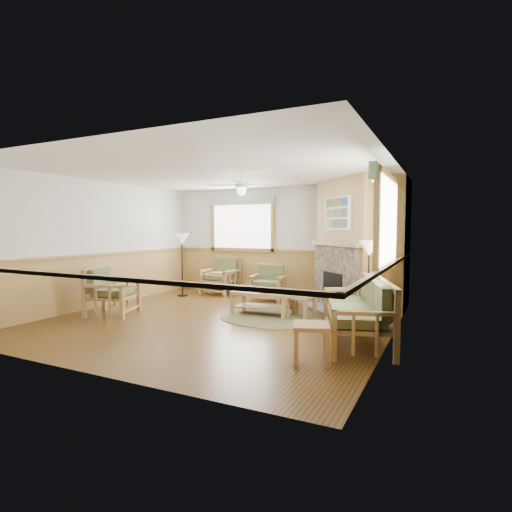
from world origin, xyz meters
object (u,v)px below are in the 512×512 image
at_px(end_table_chairs, 222,283).
at_px(floor_lamp_right, 368,284).
at_px(floor_lamp_left, 182,265).
at_px(armchair_left, 112,291).
at_px(armchair_back_left, 220,276).
at_px(sofa, 356,310).
at_px(armchair_back_right, 268,283).
at_px(end_table_sofa, 311,344).
at_px(coffee_table, 262,303).
at_px(footstool, 301,306).

bearing_deg(end_table_chairs, floor_lamp_right, -25.34).
relative_size(end_table_chairs, floor_lamp_left, 0.36).
distance_m(armchair_left, end_table_chairs, 3.14).
xyz_separation_m(armchair_back_left, end_table_chairs, (0.04, 0.00, -0.17)).
bearing_deg(sofa, end_table_chairs, -144.00).
bearing_deg(armchair_back_right, armchair_left, -134.71).
distance_m(sofa, end_table_sofa, 1.29).
xyz_separation_m(sofa, floor_lamp_right, (0.02, 0.92, 0.27)).
xyz_separation_m(armchair_left, end_table_chairs, (0.65, 3.06, -0.18)).
height_order(coffee_table, floor_lamp_left, floor_lamp_left).
bearing_deg(sofa, coffee_table, -136.26).
distance_m(armchair_back_left, armchair_left, 3.12).
xyz_separation_m(armchair_back_right, end_table_sofa, (2.28, -3.76, -0.17)).
distance_m(armchair_back_right, coffee_table, 1.57).
bearing_deg(sofa, armchair_left, -105.99).
height_order(sofa, end_table_chairs, sofa).
bearing_deg(armchair_left, coffee_table, -82.95).
height_order(sofa, armchair_back_right, sofa).
relative_size(armchair_back_right, footstool, 1.74).
xyz_separation_m(floor_lamp_left, floor_lamp_right, (4.75, -1.21, -0.04)).
xyz_separation_m(end_table_chairs, footstool, (2.72, -1.61, -0.07)).
relative_size(armchair_left, floor_lamp_left, 0.58).
xyz_separation_m(sofa, end_table_chairs, (-4.02, 2.84, -0.19)).
relative_size(sofa, footstool, 4.27).
relative_size(sofa, armchair_back_right, 2.45).
xyz_separation_m(end_table_sofa, floor_lamp_left, (-4.45, 3.37, 0.54)).
bearing_deg(armchair_back_right, end_table_sofa, -66.07).
bearing_deg(sofa, end_table_sofa, -31.61).
xyz_separation_m(coffee_table, footstool, (0.73, 0.18, -0.02)).
height_order(armchair_back_left, end_table_chairs, armchair_back_left).
distance_m(end_table_chairs, footstool, 3.16).
bearing_deg(floor_lamp_right, armchair_back_left, 154.88).
bearing_deg(end_table_chairs, armchair_back_left, 180.00).
height_order(footstool, floor_lamp_left, floor_lamp_left).
bearing_deg(coffee_table, armchair_left, -155.33).
distance_m(armchair_back_right, armchair_left, 3.46).
height_order(armchair_back_left, coffee_table, armchair_back_left).
relative_size(sofa, coffee_table, 1.79).
distance_m(sofa, armchair_left, 4.67).
bearing_deg(floor_lamp_left, footstool, -14.69).
height_order(sofa, floor_lamp_right, floor_lamp_right).
bearing_deg(sofa, floor_lamp_right, 160.20).
distance_m(armchair_back_right, footstool, 1.82).
bearing_deg(end_table_chairs, armchair_back_right, -12.21).
distance_m(armchair_left, footstool, 3.68).
xyz_separation_m(armchair_back_right, floor_lamp_left, (-2.17, -0.39, 0.37)).
height_order(armchair_back_right, end_table_sofa, armchair_back_right).
relative_size(end_table_chairs, footstool, 1.18).
bearing_deg(end_table_sofa, armchair_left, 167.01).
height_order(coffee_table, footstool, coffee_table).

